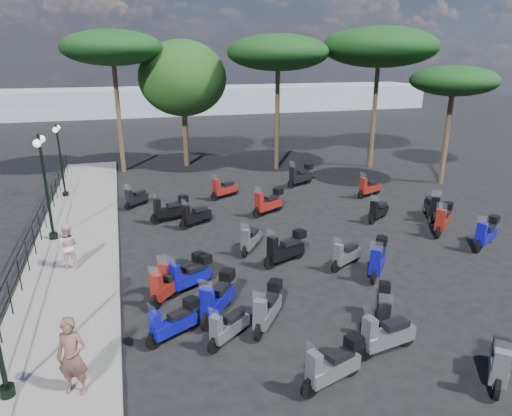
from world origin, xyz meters
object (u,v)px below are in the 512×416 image
object	(u,v)px
woman	(72,356)
scooter_9	(190,276)
scooter_21	(378,260)
pine_1	(380,47)
scooter_15	(285,249)
pine_2	(112,48)
lamp_post_2	(60,156)
pine_3	(454,81)
scooter_20	(346,256)
broadleaf_tree	(183,79)
scooter_8	(218,299)
scooter_7	(228,328)
lamp_post_1	(45,181)
scooter_26	(486,234)
scooter_5	(136,198)
scooter_28	(431,207)
scooter_30	(184,273)
scooter_23	(300,176)
scooter_6	(333,366)
pedestrian_far	(68,246)
scooter_17	(224,189)
scooter_27	(443,220)
scooter_4	(170,210)
scooter_2	(267,309)
scooter_31	(167,286)
scooter_12	(499,363)
scooter_14	(384,310)
scooter_10	(250,240)
pine_0	(278,53)
scooter_3	(174,275)
scooter_11	(195,216)
scooter_13	(386,336)
scooter_1	(173,323)
scooter_22	(378,211)
scooter_16	(268,203)

from	to	relation	value
woman	scooter_9	world-z (taller)	woman
scooter_9	scooter_21	distance (m)	6.06
scooter_21	scooter_9	bearing A→B (deg)	32.76
scooter_9	pine_1	size ratio (longest dim) A/B	0.18
scooter_9	scooter_15	xyz separation A→B (m)	(3.42, 0.97, 0.04)
pine_2	scooter_15	bearing A→B (deg)	-71.53
lamp_post_2	pine_3	bearing A→B (deg)	-7.04
scooter_15	scooter_20	xyz separation A→B (m)	(1.85, -0.86, -0.11)
broadleaf_tree	scooter_8	bearing A→B (deg)	-95.73
scooter_7	lamp_post_1	bearing A→B (deg)	-6.19
pine_2	scooter_26	bearing A→B (deg)	-51.52
scooter_7	pine_3	world-z (taller)	pine_3
scooter_5	scooter_9	size ratio (longest dim) A/B	0.82
lamp_post_1	scooter_28	size ratio (longest dim) A/B	2.37
scooter_30	scooter_23	bearing A→B (deg)	-66.42
scooter_6	pine_1	size ratio (longest dim) A/B	0.19
pedestrian_far	scooter_26	xyz separation A→B (m)	(14.70, -2.32, -0.36)
scooter_17	scooter_30	bearing A→B (deg)	132.09
scooter_8	scooter_30	bearing A→B (deg)	-33.43
woman	scooter_27	xyz separation A→B (m)	(13.49, 5.75, -0.47)
scooter_4	scooter_30	bearing A→B (deg)	161.25
pine_3	scooter_2	bearing A→B (deg)	-141.81
scooter_31	scooter_12	bearing A→B (deg)	-179.35
scooter_12	scooter_14	world-z (taller)	scooter_12
scooter_7	scooter_30	size ratio (longest dim) A/B	0.84
lamp_post_1	scooter_10	world-z (taller)	lamp_post_1
pedestrian_far	pine_0	xyz separation A→B (m)	(11.29, 11.69, 6.06)
scooter_6	lamp_post_1	bearing A→B (deg)	15.27
scooter_3	scooter_11	xyz separation A→B (m)	(1.50, 5.20, -0.01)
scooter_7	scooter_13	xyz separation A→B (m)	(3.51, -1.51, 0.07)
scooter_23	scooter_28	world-z (taller)	scooter_23
scooter_31	scooter_5	bearing A→B (deg)	-45.80
scooter_5	scooter_31	distance (m)	9.17
scooter_10	scooter_26	distance (m)	8.78
scooter_1	scooter_22	distance (m)	11.41
lamp_post_2	scooter_13	world-z (taller)	lamp_post_2
scooter_17	pine_1	size ratio (longest dim) A/B	0.18
woman	pine_2	size ratio (longest dim) A/B	0.21
scooter_15	scooter_17	distance (m)	7.98
scooter_27	scooter_15	bearing A→B (deg)	56.87
scooter_10	scooter_23	world-z (taller)	scooter_23
scooter_7	scooter_11	size ratio (longest dim) A/B	0.84
scooter_3	scooter_4	bearing A→B (deg)	-54.19
scooter_9	pine_3	distance (m)	18.17
scooter_10	scooter_22	world-z (taller)	scooter_22
scooter_8	scooter_16	distance (m)	8.64
broadleaf_tree	pine_1	distance (m)	12.02
scooter_1	scooter_20	xyz separation A→B (m)	(6.06, 2.49, -0.04)
scooter_15	scooter_4	bearing A→B (deg)	10.12
woman	scooter_21	bearing A→B (deg)	38.95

